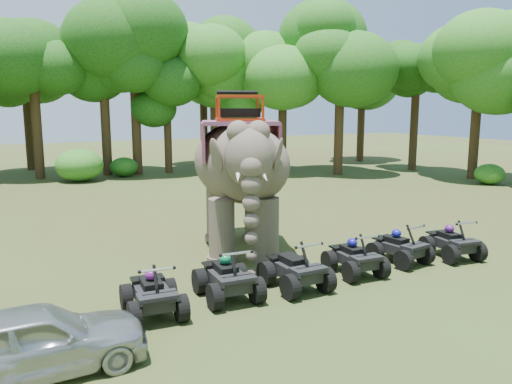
% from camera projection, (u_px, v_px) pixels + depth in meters
% --- Properties ---
extents(ground, '(110.00, 110.00, 0.00)m').
position_uv_depth(ground, '(277.00, 267.00, 13.69)').
color(ground, '#47381E').
rests_on(ground, ground).
extents(elephant, '(4.40, 6.22, 4.79)m').
position_uv_depth(elephant, '(240.00, 172.00, 14.95)').
color(elephant, brown).
rests_on(elephant, ground).
extents(parked_car, '(3.56, 1.49, 1.20)m').
position_uv_depth(parked_car, '(36.00, 341.00, 8.04)').
color(parked_car, '#B6B8BD').
rests_on(parked_car, ground).
extents(atv_0, '(1.32, 1.71, 1.19)m').
position_uv_depth(atv_0, '(153.00, 288.00, 10.39)').
color(atv_0, black).
rests_on(atv_0, ground).
extents(atv_1, '(1.35, 1.77, 1.25)m').
position_uv_depth(atv_1, '(228.00, 272.00, 11.34)').
color(atv_1, black).
rests_on(atv_1, ground).
extents(atv_2, '(1.24, 1.69, 1.24)m').
position_uv_depth(atv_2, '(296.00, 264.00, 11.94)').
color(atv_2, black).
rests_on(atv_2, ground).
extents(atv_3, '(1.27, 1.65, 1.16)m').
position_uv_depth(atv_3, '(355.00, 253.00, 12.97)').
color(atv_3, black).
rests_on(atv_3, ground).
extents(atv_4, '(1.33, 1.69, 1.16)m').
position_uv_depth(atv_4, '(400.00, 243.00, 13.96)').
color(atv_4, black).
rests_on(atv_4, ground).
extents(atv_5, '(1.39, 1.75, 1.18)m').
position_uv_depth(atv_5, '(452.00, 238.00, 14.41)').
color(atv_5, black).
rests_on(atv_5, ground).
extents(tree_0, '(6.78, 6.78, 9.69)m').
position_uv_depth(tree_0, '(104.00, 99.00, 31.54)').
color(tree_0, '#195114').
rests_on(tree_0, ground).
extents(tree_1, '(4.57, 4.57, 6.53)m').
position_uv_depth(tree_1, '(167.00, 124.00, 32.94)').
color(tree_1, '#195114').
rests_on(tree_1, ground).
extents(tree_2, '(4.58, 4.58, 6.55)m').
position_uv_depth(tree_2, '(225.00, 123.00, 33.96)').
color(tree_2, '#195114').
rests_on(tree_2, ground).
extents(tree_3, '(6.24, 6.24, 8.92)m').
position_uv_depth(tree_3, '(283.00, 105.00, 33.05)').
color(tree_3, '#195114').
rests_on(tree_3, ground).
extents(tree_4, '(6.90, 6.90, 9.85)m').
position_uv_depth(tree_4, '(340.00, 98.00, 31.80)').
color(tree_4, '#195114').
rests_on(tree_4, ground).
extents(tree_5, '(5.65, 5.65, 8.07)m').
position_uv_depth(tree_5, '(415.00, 112.00, 34.18)').
color(tree_5, '#195114').
rests_on(tree_5, ground).
extents(tree_6, '(6.40, 6.40, 9.15)m').
position_uv_depth(tree_6, '(477.00, 103.00, 29.95)').
color(tree_6, '#195114').
rests_on(tree_6, ground).
extents(tree_30, '(6.18, 6.18, 8.83)m').
position_uv_depth(tree_30, '(35.00, 106.00, 29.85)').
color(tree_30, '#195114').
rests_on(tree_30, ground).
extents(tree_31, '(6.39, 6.39, 9.13)m').
position_uv_depth(tree_31, '(362.00, 104.00, 39.98)').
color(tree_31, '#195114').
rests_on(tree_31, ground).
extents(tree_32, '(6.35, 6.35, 9.07)m').
position_uv_depth(tree_32, '(233.00, 104.00, 35.49)').
color(tree_32, '#195114').
rests_on(tree_32, ground).
extents(tree_34, '(6.19, 6.19, 8.85)m').
position_uv_depth(tree_34, '(27.00, 106.00, 34.24)').
color(tree_34, '#195114').
rests_on(tree_34, ground).
extents(tree_35, '(6.20, 6.20, 8.85)m').
position_uv_depth(tree_35, '(204.00, 106.00, 37.68)').
color(tree_35, '#195114').
rests_on(tree_35, ground).
extents(tree_36, '(6.49, 6.49, 9.27)m').
position_uv_depth(tree_36, '(239.00, 104.00, 41.45)').
color(tree_36, '#195114').
rests_on(tree_36, ground).
extents(tree_38, '(7.15, 7.15, 10.21)m').
position_uv_depth(tree_38, '(135.00, 95.00, 31.98)').
color(tree_38, '#195114').
rests_on(tree_38, ground).
extents(tree_40, '(5.83, 5.83, 8.33)m').
position_uv_depth(tree_40, '(214.00, 110.00, 33.93)').
color(tree_40, '#195114').
rests_on(tree_40, ground).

